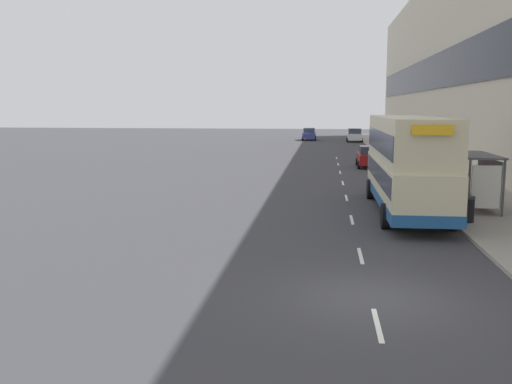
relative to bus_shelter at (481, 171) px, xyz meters
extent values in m
plane|color=#38383D|center=(-5.77, -12.43, -1.88)|extent=(220.00, 220.00, 0.00)
cube|color=gray|center=(0.73, 26.07, -1.81)|extent=(5.00, 93.00, 0.14)
cube|color=beige|center=(4.73, 26.07, 6.99)|extent=(3.00, 93.00, 17.73)
cube|color=black|center=(3.19, 26.07, 6.10)|extent=(0.12, 89.28, 3.19)
cube|color=silver|center=(-5.77, -14.23, -1.87)|extent=(0.12, 2.00, 0.01)
cube|color=silver|center=(-5.77, -8.32, -1.87)|extent=(0.12, 2.00, 0.01)
cube|color=silver|center=(-5.77, -2.42, -1.87)|extent=(0.12, 2.00, 0.01)
cube|color=silver|center=(-5.77, 3.49, -1.87)|extent=(0.12, 2.00, 0.01)
cube|color=silver|center=(-5.77, 9.40, -1.87)|extent=(0.12, 2.00, 0.01)
cube|color=silver|center=(-5.77, 15.30, -1.87)|extent=(0.12, 2.00, 0.01)
cube|color=silver|center=(-5.77, 21.21, -1.87)|extent=(0.12, 2.00, 0.01)
cube|color=silver|center=(-5.77, 27.12, -1.87)|extent=(0.12, 2.00, 0.01)
cube|color=#4C4C51|center=(-0.17, 0.35, 0.70)|extent=(1.60, 4.20, 0.08)
cylinder|color=#4C4C51|center=(-0.87, -1.65, -0.54)|extent=(0.10, 0.10, 2.40)
cylinder|color=#4C4C51|center=(-0.87, 2.35, -0.54)|extent=(0.10, 0.10, 2.40)
cylinder|color=#4C4C51|center=(0.53, -1.65, -0.54)|extent=(0.10, 0.10, 2.40)
cylinder|color=#4C4C51|center=(0.53, 2.35, -0.54)|extent=(0.10, 0.10, 2.40)
cube|color=#99A8B2|center=(0.50, 0.35, -0.42)|extent=(0.04, 3.68, 1.92)
cube|color=white|center=(-0.17, -1.59, -0.49)|extent=(1.19, 0.10, 1.82)
cube|color=maroon|center=(0.07, 0.35, -1.29)|extent=(0.36, 2.80, 0.08)
cube|color=beige|center=(-3.30, -0.45, -0.45)|extent=(2.55, 11.46, 1.85)
cube|color=beige|center=(-3.30, -0.45, 1.45)|extent=(2.50, 11.12, 1.95)
cube|color=#1E518C|center=(-3.30, -0.45, -1.15)|extent=(2.58, 11.52, 0.45)
cube|color=#2D3847|center=(-3.30, -0.45, -0.08)|extent=(2.58, 10.77, 0.81)
cube|color=#2D3847|center=(-3.30, -0.45, 1.35)|extent=(2.55, 10.77, 0.94)
cube|color=yellow|center=(-3.30, -6.16, 2.07)|extent=(1.40, 0.08, 0.36)
cylinder|color=black|center=(-4.57, 3.44, -1.38)|extent=(0.30, 1.00, 1.00)
cylinder|color=black|center=(-2.02, 3.44, -1.38)|extent=(0.30, 1.00, 1.00)
cylinder|color=black|center=(-4.57, -4.01, -1.38)|extent=(0.30, 1.00, 1.00)
cylinder|color=black|center=(-2.02, -4.01, -1.38)|extent=(0.30, 1.00, 1.00)
cube|color=navy|center=(-9.08, 55.69, -1.18)|extent=(1.77, 4.40, 0.78)
cube|color=#2D3847|center=(-9.08, 55.91, -0.47)|extent=(1.56, 2.11, 0.64)
cylinder|color=black|center=(-8.19, 54.32, -1.58)|extent=(0.20, 0.60, 0.60)
cylinder|color=black|center=(-9.96, 54.32, -1.58)|extent=(0.20, 0.60, 0.60)
cylinder|color=black|center=(-8.19, 57.05, -1.58)|extent=(0.20, 0.60, 0.60)
cylinder|color=black|center=(-9.96, 57.05, -1.58)|extent=(0.20, 0.60, 0.60)
cube|color=silver|center=(-2.85, 52.33, -1.16)|extent=(1.88, 4.13, 0.83)
cube|color=#2D3847|center=(-2.85, 52.13, -0.40)|extent=(1.66, 1.98, 0.68)
cylinder|color=black|center=(-3.80, 53.61, -1.58)|extent=(0.20, 0.60, 0.60)
cylinder|color=black|center=(-1.91, 53.61, -1.58)|extent=(0.20, 0.60, 0.60)
cylinder|color=black|center=(-3.80, 51.05, -1.58)|extent=(0.20, 0.60, 0.60)
cylinder|color=black|center=(-1.91, 51.05, -1.58)|extent=(0.20, 0.60, 0.60)
cube|color=maroon|center=(-3.40, 19.16, -1.19)|extent=(1.77, 4.17, 0.77)
cube|color=#2D3847|center=(-3.40, 18.95, -0.50)|extent=(1.55, 2.00, 0.63)
cylinder|color=black|center=(-4.28, 20.45, -1.58)|extent=(0.20, 0.60, 0.60)
cylinder|color=black|center=(-2.52, 20.45, -1.58)|extent=(0.20, 0.60, 0.60)
cylinder|color=black|center=(-4.28, 17.87, -1.58)|extent=(0.20, 0.60, 0.60)
cylinder|color=black|center=(-2.52, 17.87, -1.58)|extent=(0.20, 0.60, 0.60)
cylinder|color=#23232D|center=(1.45, 4.50, -1.33)|extent=(0.28, 0.28, 0.82)
cylinder|color=maroon|center=(1.45, 4.50, -0.57)|extent=(0.34, 0.34, 0.68)
sphere|color=tan|center=(1.45, 4.50, -0.12)|extent=(0.22, 0.22, 0.22)
cylinder|color=black|center=(-1.22, -3.02, -1.26)|extent=(0.52, 0.52, 0.95)
cylinder|color=#2D2D33|center=(-1.22, -3.02, -0.74)|extent=(0.55, 0.55, 0.10)
camera|label=1|loc=(-7.02, -26.37, 2.86)|focal=40.00mm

